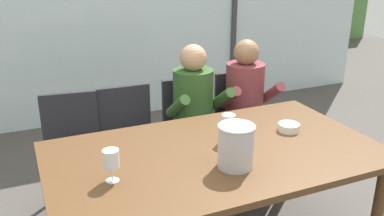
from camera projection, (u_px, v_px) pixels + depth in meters
ground at (162, 184)px, 3.58m from camera, size 14.00×14.00×0.00m
window_glass_panel at (106, 7)px, 4.62m from camera, size 7.15×0.03×2.60m
window_mullion_right at (234, 1)px, 5.20m from camera, size 0.06×0.06×2.60m
hillside_vineyard at (64, 11)px, 8.08m from camera, size 13.15×2.40×1.64m
dining_table at (215, 162)px, 2.48m from camera, size 1.95×1.11×0.77m
chair_near_curtain at (72, 144)px, 3.11m from camera, size 0.49×0.49×0.89m
chair_left_of_center at (129, 135)px, 3.27m from camera, size 0.45×0.45×0.89m
chair_center at (191, 124)px, 3.48m from camera, size 0.46×0.46×0.89m
chair_right_of_center at (241, 115)px, 3.67m from camera, size 0.46×0.46×0.89m
person_olive_shirt at (198, 111)px, 3.28m from camera, size 0.47×0.62×1.21m
person_maroon_top at (248, 103)px, 3.46m from camera, size 0.49×0.63×1.21m
ice_bucket_primary at (236, 146)px, 2.23m from camera, size 0.20×0.20×0.24m
tasting_bowl at (289, 127)px, 2.72m from camera, size 0.14×0.14×0.05m
wine_glass_by_left_taster at (111, 160)px, 2.09m from camera, size 0.08×0.08×0.17m
wine_glass_near_bucket at (228, 123)px, 2.54m from camera, size 0.08×0.08×0.17m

